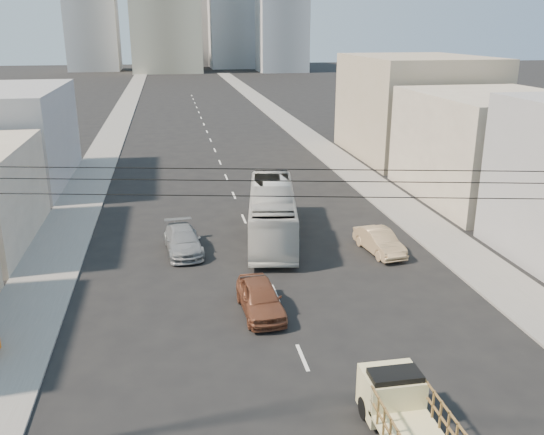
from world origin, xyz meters
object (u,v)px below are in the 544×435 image
object	(u,v)px
city_bus	(272,212)
sedan_tan	(379,241)
flatbed_pickup	(404,409)
sedan_grey	(183,241)
sedan_brown	(260,298)

from	to	relation	value
city_bus	sedan_tan	world-z (taller)	city_bus
flatbed_pickup	sedan_tan	distance (m)	16.35
flatbed_pickup	sedan_grey	world-z (taller)	flatbed_pickup
sedan_brown	sedan_grey	bearing A→B (deg)	108.42
sedan_brown	sedan_tan	world-z (taller)	sedan_brown
sedan_tan	sedan_brown	bearing A→B (deg)	-150.44
sedan_brown	sedan_tan	size ratio (longest dim) A/B	1.05
sedan_brown	sedan_tan	bearing A→B (deg)	34.69
city_bus	sedan_tan	distance (m)	6.94
flatbed_pickup	city_bus	distance (m)	19.38
city_bus	sedan_grey	bearing A→B (deg)	-154.60
sedan_tan	flatbed_pickup	bearing A→B (deg)	-115.70
flatbed_pickup	sedan_tan	size ratio (longest dim) A/B	1.05
flatbed_pickup	sedan_grey	bearing A→B (deg)	109.88
sedan_brown	sedan_grey	size ratio (longest dim) A/B	0.91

